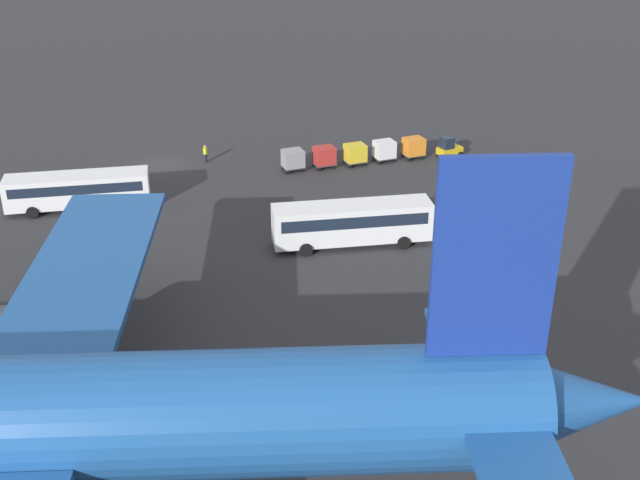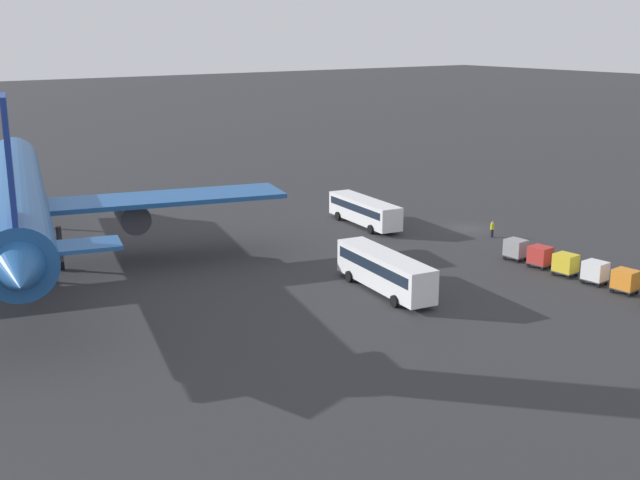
# 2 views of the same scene
# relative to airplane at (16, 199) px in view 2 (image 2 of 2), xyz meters

# --- Properties ---
(ground_plane) EXTENTS (600.00, 600.00, 0.00)m
(ground_plane) POSITION_rel_airplane_xyz_m (-12.94, -45.41, -6.65)
(ground_plane) COLOR #2D2D30
(airplane) EXTENTS (56.35, 49.21, 17.70)m
(airplane) POSITION_rel_airplane_xyz_m (0.00, 0.00, 0.00)
(airplane) COLOR #1E5193
(airplane) RESTS_ON ground
(shuttle_bus_near) EXTENTS (12.03, 4.08, 3.04)m
(shuttle_bus_near) POSITION_rel_airplane_xyz_m (-5.01, -36.85, -4.82)
(shuttle_bus_near) COLOR white
(shuttle_bus_near) RESTS_ON ground
(shuttle_bus_far) EXTENTS (12.39, 4.26, 3.35)m
(shuttle_bus_far) POSITION_rel_airplane_xyz_m (-24.79, -23.45, -4.65)
(shuttle_bus_far) COLOR white
(shuttle_bus_far) RESTS_ON ground
(worker_person) EXTENTS (0.38, 0.38, 1.74)m
(worker_person) POSITION_rel_airplane_xyz_m (-17.17, -44.83, -5.78)
(worker_person) COLOR #1E1E2D
(worker_person) RESTS_ON ground
(cargo_cart_orange) EXTENTS (2.12, 1.83, 2.06)m
(cargo_cart_orange) POSITION_rel_airplane_xyz_m (-36.94, -39.87, -5.46)
(cargo_cart_orange) COLOR #38383D
(cargo_cart_orange) RESTS_ON ground
(cargo_cart_white) EXTENTS (2.12, 1.83, 2.06)m
(cargo_cart_white) POSITION_rel_airplane_xyz_m (-33.88, -39.92, -5.46)
(cargo_cart_white) COLOR #38383D
(cargo_cart_white) RESTS_ON ground
(cargo_cart_yellow) EXTENTS (2.12, 1.83, 2.06)m
(cargo_cart_yellow) POSITION_rel_airplane_xyz_m (-30.82, -39.78, -5.46)
(cargo_cart_yellow) COLOR #38383D
(cargo_cart_yellow) RESTS_ON ground
(cargo_cart_red) EXTENTS (2.12, 1.83, 2.06)m
(cargo_cart_red) POSITION_rel_airplane_xyz_m (-27.75, -39.96, -5.46)
(cargo_cart_red) COLOR #38383D
(cargo_cart_red) RESTS_ON ground
(cargo_cart_grey) EXTENTS (2.12, 1.83, 2.06)m
(cargo_cart_grey) POSITION_rel_airplane_xyz_m (-24.69, -40.05, -5.46)
(cargo_cart_grey) COLOR #38383D
(cargo_cart_grey) RESTS_ON ground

